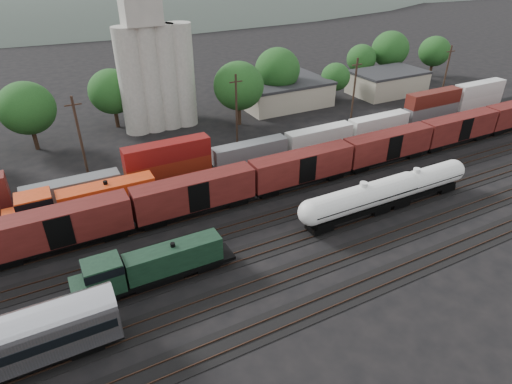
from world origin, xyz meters
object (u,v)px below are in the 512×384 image
green_locomotive (147,267)px  tank_car_a (362,199)px  orange_locomotive (80,203)px  grain_silo (155,66)px

green_locomotive → tank_car_a: bearing=-0.0°
orange_locomotive → grain_silo: size_ratio=0.65×
tank_car_a → grain_silo: bearing=106.8°
grain_silo → orange_locomotive: bearing=-124.2°
tank_car_a → orange_locomotive: orange_locomotive is taller
tank_car_a → orange_locomotive: size_ratio=0.95×
green_locomotive → grain_silo: bearing=71.3°
orange_locomotive → grain_silo: grain_silo is taller
green_locomotive → orange_locomotive: 15.47m
tank_car_a → grain_silo: 43.66m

